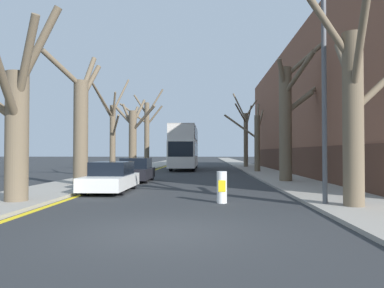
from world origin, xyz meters
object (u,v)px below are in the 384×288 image
object	(u,v)px
street_tree_left_2	(112,131)
street_tree_left_4	(147,131)
street_tree_right_0	(353,108)
street_tree_right_2	(256,140)
street_tree_left_3	(133,135)
traffic_bollard	(222,187)
parked_car_0	(111,177)
street_tree_left_0	(17,122)
street_tree_left_1	(81,125)
street_tree_right_3	(246,134)
parked_car_1	(136,171)
double_decker_bus	(184,145)
lamp_post	(321,79)
street_tree_right_1	(288,116)

from	to	relation	value
street_tree_left_2	street_tree_left_4	xyz separation A→B (m)	(-0.02, 15.48, 0.95)
street_tree_right_0	street_tree_right_2	size ratio (longest dim) A/B	1.08
street_tree_left_3	street_tree_left_4	distance (m)	7.91
street_tree_left_2	traffic_bollard	world-z (taller)	street_tree_left_2
street_tree_right_0	parked_car_0	bearing A→B (deg)	150.60
street_tree_left_0	street_tree_left_1	size ratio (longest dim) A/B	0.95
street_tree_right_3	parked_car_0	distance (m)	29.15
street_tree_left_2	street_tree_right_3	distance (m)	21.36
traffic_bollard	street_tree_left_4	bearing A→B (deg)	104.40
street_tree_right_2	parked_car_0	bearing A→B (deg)	-117.76
street_tree_left_1	street_tree_right_2	world-z (taller)	street_tree_left_1
street_tree_left_3	street_tree_right_3	size ratio (longest dim) A/B	0.78
street_tree_left_0	parked_car_1	world-z (taller)	street_tree_left_0
street_tree_left_1	parked_car_0	xyz separation A→B (m)	(2.39, -2.79, -2.65)
street_tree_right_0	double_decker_bus	xyz separation A→B (m)	(-7.00, 27.41, -0.66)
street_tree_left_0	street_tree_right_3	xyz separation A→B (m)	(11.14, 31.96, 1.10)
street_tree_left_2	street_tree_right_3	world-z (taller)	street_tree_right_3
street_tree_left_3	lamp_post	xyz separation A→B (m)	(10.59, -21.65, 0.82)
street_tree_left_3	street_tree_right_0	world-z (taller)	street_tree_left_3
street_tree_left_4	street_tree_right_2	distance (m)	13.98
street_tree_right_1	street_tree_right_3	world-z (taller)	street_tree_right_3
street_tree_right_0	street_tree_right_3	size ratio (longest dim) A/B	0.77
street_tree_left_3	traffic_bollard	xyz separation A→B (m)	(7.34, -20.79, -2.86)
street_tree_right_1	parked_car_1	size ratio (longest dim) A/B	2.24
traffic_bollard	street_tree_left_1	bearing A→B (deg)	138.48
street_tree_right_0	street_tree_right_2	distance (m)	21.87
street_tree_right_3	street_tree_left_0	bearing A→B (deg)	-109.21
street_tree_right_1	parked_car_1	world-z (taller)	street_tree_right_1
street_tree_right_1	street_tree_left_0	bearing A→B (deg)	-139.37
street_tree_right_2	double_decker_bus	distance (m)	8.80
street_tree_left_0	street_tree_left_3	bearing A→B (deg)	90.72
street_tree_left_0	street_tree_left_3	size ratio (longest dim) A/B	0.99
street_tree_left_0	double_decker_bus	xyz separation A→B (m)	(4.16, 26.76, -0.30)
street_tree_right_3	double_decker_bus	xyz separation A→B (m)	(-6.98, -5.20, -1.40)
double_decker_bus	parked_car_0	distance (m)	22.50
street_tree_left_1	street_tree_left_0	bearing A→B (deg)	-88.01
street_tree_left_1	parked_car_0	world-z (taller)	street_tree_left_1
street_tree_right_2	street_tree_right_1	bearing A→B (deg)	-87.95
street_tree_left_1	traffic_bollard	size ratio (longest dim) A/B	6.44
double_decker_bus	street_tree_right_3	bearing A→B (deg)	36.67
street_tree_left_2	traffic_bollard	size ratio (longest dim) A/B	6.64
street_tree_left_0	street_tree_left_4	bearing A→B (deg)	90.56
street_tree_left_1	parked_car_0	distance (m)	4.53
street_tree_left_1	street_tree_right_2	distance (m)	17.95
street_tree_left_4	street_tree_right_2	xyz separation A→B (m)	(11.27, -8.17, -1.32)
street_tree_left_0	traffic_bollard	size ratio (longest dim) A/B	6.12
street_tree_left_2	lamp_post	size ratio (longest dim) A/B	0.99
street_tree_left_4	parked_car_0	xyz separation A→B (m)	(2.43, -24.97, -3.60)
street_tree_left_0	street_tree_right_1	bearing A→B (deg)	40.63
street_tree_left_1	street_tree_right_3	world-z (taller)	street_tree_right_3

